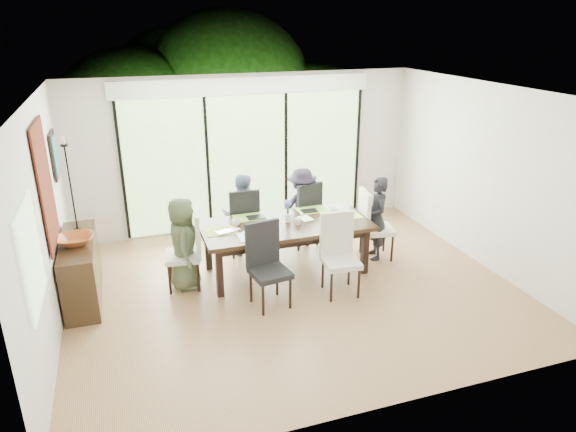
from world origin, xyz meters
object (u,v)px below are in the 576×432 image
object	(u,v)px
person_right_end	(377,218)
laptop	(230,232)
chair_far_right	(301,213)
cup_a	(236,222)
sideboard	(81,270)
cup_c	(334,212)
vase	(288,218)
cup_b	(298,222)
chair_near_left	(270,267)
person_left_end	(183,243)
chair_right_end	(377,224)
person_far_right	(302,207)
chair_left_end	(182,250)
chair_far_left	(242,220)
chair_near_right	(341,256)
person_far_left	(242,214)
table_top	(286,225)
bowl	(76,240)

from	to	relation	value
person_right_end	laptop	bearing A→B (deg)	-77.29
chair_far_right	cup_a	xyz separation A→B (m)	(-1.25, -0.70, 0.25)
sideboard	cup_c	bearing A→B (deg)	-0.15
vase	cup_b	world-z (taller)	vase
chair_near_left	laptop	xyz separation A→B (m)	(-0.35, 0.77, 0.22)
person_left_end	person_right_end	distance (m)	2.96
person_left_end	chair_far_right	bearing A→B (deg)	-58.72
chair_far_right	vase	world-z (taller)	chair_far_right
chair_right_end	person_far_right	size ratio (longest dim) A/B	0.85
chair_left_end	cup_a	distance (m)	0.85
person_left_end	cup_b	bearing A→B (deg)	-84.95
chair_right_end	chair_far_left	size ratio (longest dim) A/B	1.00
chair_right_end	chair_near_right	bearing A→B (deg)	140.96
cup_a	chair_right_end	bearing A→B (deg)	-3.90
person_right_end	cup_a	bearing A→B (deg)	-83.68
laptop	sideboard	xyz separation A→B (m)	(-1.98, 0.21, -0.36)
chair_near_right	person_far_left	distance (m)	1.95
table_top	cup_c	world-z (taller)	cup_c
chair_far_left	chair_far_right	size ratio (longest dim) A/B	1.00
chair_right_end	chair_far_left	xyz separation A→B (m)	(-1.95, 0.85, 0.00)
chair_far_right	sideboard	world-z (taller)	chair_far_right
person_far_left	laptop	bearing A→B (deg)	78.73
person_left_end	person_far_left	size ratio (longest dim) A/B	1.00
chair_far_right	person_far_right	distance (m)	0.10
cup_a	chair_near_left	bearing A→B (deg)	-78.91
sideboard	bowl	world-z (taller)	bowl
cup_c	chair_near_left	bearing A→B (deg)	-143.27
chair_right_end	table_top	bearing A→B (deg)	99.94
laptop	cup_b	distance (m)	1.00
chair_right_end	sideboard	world-z (taller)	chair_right_end
person_far_left	vase	bearing A→B (deg)	134.66
person_far_left	sideboard	size ratio (longest dim) A/B	0.88
chair_near_right	person_left_end	distance (m)	2.16
person_right_end	cup_a	xyz separation A→B (m)	(-2.18, 0.15, 0.16)
chair_far_right	cup_b	world-z (taller)	chair_far_right
table_top	bowl	xyz separation A→B (m)	(-2.83, 0.01, 0.16)
chair_right_end	sideboard	bearing A→B (deg)	98.49
table_top	vase	distance (m)	0.12
chair_left_end	laptop	distance (m)	0.69
chair_far_right	person_left_end	size ratio (longest dim) A/B	0.85
chair_near_right	cup_a	world-z (taller)	chair_near_right
cup_b	vase	bearing A→B (deg)	123.69
table_top	person_left_end	world-z (taller)	person_left_end
chair_left_end	table_top	bearing A→B (deg)	98.21
chair_near_right	cup_b	bearing A→B (deg)	119.49
table_top	laptop	world-z (taller)	laptop
chair_far_right	person_far_left	bearing A→B (deg)	-15.14
cup_c	cup_a	bearing A→B (deg)	178.09
table_top	person_far_left	distance (m)	0.95
chair_far_right	bowl	xyz separation A→B (m)	(-3.38, -0.84, 0.33)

